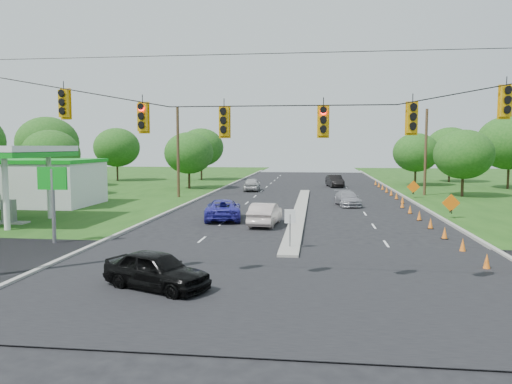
# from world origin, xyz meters

# --- Properties ---
(ground) EXTENTS (160.00, 160.00, 0.00)m
(ground) POSITION_xyz_m (0.00, 0.00, 0.00)
(ground) COLOR black
(ground) RESTS_ON ground
(cross_street) EXTENTS (160.00, 14.00, 0.02)m
(cross_street) POSITION_xyz_m (0.00, 0.00, 0.00)
(cross_street) COLOR black
(cross_street) RESTS_ON ground
(curb_left) EXTENTS (0.25, 110.00, 0.16)m
(curb_left) POSITION_xyz_m (-10.10, 30.00, 0.00)
(curb_left) COLOR gray
(curb_left) RESTS_ON ground
(curb_right) EXTENTS (0.25, 110.00, 0.16)m
(curb_right) POSITION_xyz_m (10.10, 30.00, 0.00)
(curb_right) COLOR gray
(curb_right) RESTS_ON ground
(median) EXTENTS (1.00, 34.00, 0.18)m
(median) POSITION_xyz_m (0.00, 21.00, 0.00)
(median) COLOR gray
(median) RESTS_ON ground
(median_sign) EXTENTS (0.55, 0.06, 2.05)m
(median_sign) POSITION_xyz_m (0.00, 6.00, 1.46)
(median_sign) COLOR gray
(median_sign) RESTS_ON ground
(signal_span) EXTENTS (25.60, 0.32, 9.00)m
(signal_span) POSITION_xyz_m (-0.05, -1.00, 4.97)
(signal_span) COLOR #422D1C
(signal_span) RESTS_ON ground
(utility_pole_far_left) EXTENTS (0.28, 0.28, 9.00)m
(utility_pole_far_left) POSITION_xyz_m (-12.50, 30.00, 4.50)
(utility_pole_far_left) COLOR #422D1C
(utility_pole_far_left) RESTS_ON ground
(utility_pole_far_right) EXTENTS (0.28, 0.28, 9.00)m
(utility_pole_far_right) POSITION_xyz_m (12.50, 35.00, 4.50)
(utility_pole_far_right) COLOR #422D1C
(utility_pole_far_right) RESTS_ON ground
(gas_station) EXTENTS (18.40, 19.70, 5.20)m
(gas_station) POSITION_xyz_m (-23.64, 20.24, 2.58)
(gas_station) COLOR white
(gas_station) RESTS_ON ground
(cone_0) EXTENTS (0.32, 0.32, 0.70)m
(cone_0) POSITION_xyz_m (8.44, 3.00, 0.35)
(cone_0) COLOR orange
(cone_0) RESTS_ON ground
(cone_1) EXTENTS (0.32, 0.32, 0.70)m
(cone_1) POSITION_xyz_m (8.44, 6.50, 0.35)
(cone_1) COLOR orange
(cone_1) RESTS_ON ground
(cone_2) EXTENTS (0.32, 0.32, 0.70)m
(cone_2) POSITION_xyz_m (8.44, 10.00, 0.35)
(cone_2) COLOR orange
(cone_2) RESTS_ON ground
(cone_3) EXTENTS (0.32, 0.32, 0.70)m
(cone_3) POSITION_xyz_m (8.44, 13.50, 0.35)
(cone_3) COLOR orange
(cone_3) RESTS_ON ground
(cone_4) EXTENTS (0.32, 0.32, 0.70)m
(cone_4) POSITION_xyz_m (8.44, 17.00, 0.35)
(cone_4) COLOR orange
(cone_4) RESTS_ON ground
(cone_5) EXTENTS (0.32, 0.32, 0.70)m
(cone_5) POSITION_xyz_m (8.44, 20.50, 0.35)
(cone_5) COLOR orange
(cone_5) RESTS_ON ground
(cone_6) EXTENTS (0.32, 0.32, 0.70)m
(cone_6) POSITION_xyz_m (8.44, 24.00, 0.35)
(cone_6) COLOR orange
(cone_6) RESTS_ON ground
(cone_7) EXTENTS (0.32, 0.32, 0.70)m
(cone_7) POSITION_xyz_m (9.04, 27.50, 0.35)
(cone_7) COLOR orange
(cone_7) RESTS_ON ground
(cone_8) EXTENTS (0.32, 0.32, 0.70)m
(cone_8) POSITION_xyz_m (9.04, 31.00, 0.35)
(cone_8) COLOR orange
(cone_8) RESTS_ON ground
(cone_9) EXTENTS (0.32, 0.32, 0.70)m
(cone_9) POSITION_xyz_m (9.04, 34.50, 0.35)
(cone_9) COLOR orange
(cone_9) RESTS_ON ground
(cone_10) EXTENTS (0.32, 0.32, 0.70)m
(cone_10) POSITION_xyz_m (9.04, 38.00, 0.35)
(cone_10) COLOR orange
(cone_10) RESTS_ON ground
(cone_11) EXTENTS (0.32, 0.32, 0.70)m
(cone_11) POSITION_xyz_m (9.04, 41.50, 0.35)
(cone_11) COLOR orange
(cone_11) RESTS_ON ground
(cone_12) EXTENTS (0.32, 0.32, 0.70)m
(cone_12) POSITION_xyz_m (9.04, 45.00, 0.35)
(cone_12) COLOR orange
(cone_12) RESTS_ON ground
(cone_13) EXTENTS (0.32, 0.32, 0.70)m
(cone_13) POSITION_xyz_m (9.04, 48.50, 0.35)
(cone_13) COLOR orange
(cone_13) RESTS_ON ground
(work_sign_1) EXTENTS (1.27, 0.58, 1.37)m
(work_sign_1) POSITION_xyz_m (10.80, 18.00, 1.09)
(work_sign_1) COLOR black
(work_sign_1) RESTS_ON ground
(work_sign_2) EXTENTS (1.27, 0.58, 1.37)m
(work_sign_2) POSITION_xyz_m (10.80, 32.00, 1.09)
(work_sign_2) COLOR black
(work_sign_2) RESTS_ON ground
(tree_2) EXTENTS (5.88, 5.88, 6.86)m
(tree_2) POSITION_xyz_m (-26.00, 30.00, 4.34)
(tree_2) COLOR black
(tree_2) RESTS_ON ground
(tree_3) EXTENTS (7.56, 7.56, 8.82)m
(tree_3) POSITION_xyz_m (-32.00, 40.00, 5.58)
(tree_3) COLOR black
(tree_3) RESTS_ON ground
(tree_4) EXTENTS (6.72, 6.72, 7.84)m
(tree_4) POSITION_xyz_m (-28.00, 52.00, 4.96)
(tree_4) COLOR black
(tree_4) RESTS_ON ground
(tree_5) EXTENTS (5.88, 5.88, 6.86)m
(tree_5) POSITION_xyz_m (-14.00, 40.00, 4.34)
(tree_5) COLOR black
(tree_5) RESTS_ON ground
(tree_6) EXTENTS (6.72, 6.72, 7.84)m
(tree_6) POSITION_xyz_m (-16.00, 55.00, 4.96)
(tree_6) COLOR black
(tree_6) RESTS_ON ground
(tree_9) EXTENTS (5.88, 5.88, 6.86)m
(tree_9) POSITION_xyz_m (16.00, 34.00, 4.34)
(tree_9) COLOR black
(tree_9) RESTS_ON ground
(tree_10) EXTENTS (7.56, 7.56, 8.82)m
(tree_10) POSITION_xyz_m (24.00, 44.00, 5.58)
(tree_10) COLOR black
(tree_10) RESTS_ON ground
(tree_11) EXTENTS (6.72, 6.72, 7.84)m
(tree_11) POSITION_xyz_m (20.00, 55.00, 4.96)
(tree_11) COLOR black
(tree_11) RESTS_ON ground
(tree_12) EXTENTS (5.88, 5.88, 6.86)m
(tree_12) POSITION_xyz_m (14.00, 48.00, 4.34)
(tree_12) COLOR black
(tree_12) RESTS_ON ground
(black_sedan) EXTENTS (4.48, 3.20, 1.42)m
(black_sedan) POSITION_xyz_m (-4.43, -1.48, 0.71)
(black_sedan) COLOR black
(black_sedan) RESTS_ON ground
(white_sedan) EXTENTS (1.94, 4.63, 1.49)m
(white_sedan) POSITION_xyz_m (-2.05, 13.64, 0.74)
(white_sedan) COLOR #C3B0AA
(white_sedan) RESTS_ON ground
(blue_pickup) EXTENTS (3.22, 5.57, 1.46)m
(blue_pickup) POSITION_xyz_m (-5.24, 15.74, 0.73)
(blue_pickup) COLOR #2E2BA3
(blue_pickup) RESTS_ON ground
(silver_car_far) EXTENTS (2.44, 4.59, 1.27)m
(silver_car_far) POSITION_xyz_m (3.96, 25.09, 0.63)
(silver_car_far) COLOR gray
(silver_car_far) RESTS_ON ground
(silver_car_oncoming) EXTENTS (2.03, 4.51, 1.50)m
(silver_car_oncoming) POSITION_xyz_m (-6.14, 38.46, 0.75)
(silver_car_oncoming) COLOR #B2B2B2
(silver_car_oncoming) RESTS_ON ground
(dark_car_receding) EXTENTS (2.36, 4.82, 1.52)m
(dark_car_receding) POSITION_xyz_m (3.56, 45.09, 0.76)
(dark_car_receding) COLOR black
(dark_car_receding) RESTS_ON ground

